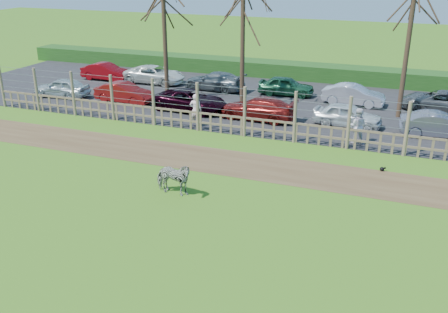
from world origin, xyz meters
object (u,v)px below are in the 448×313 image
(car_2, at_px, (190,100))
(tree_left, at_px, (164,7))
(tree_mid, at_px, (243,21))
(car_4, at_px, (347,115))
(visitor_a, at_px, (196,110))
(car_3, at_px, (258,109))
(car_0, at_px, (62,88))
(car_7, at_px, (106,72))
(car_10, at_px, (286,86))
(zebra, at_px, (173,178))
(visitor_b, at_px, (357,126))
(car_11, at_px, (353,95))
(tree_right, at_px, (411,20))
(car_1, at_px, (124,93))
(car_12, at_px, (439,101))
(car_5, at_px, (439,125))
(crow, at_px, (382,169))
(car_9, at_px, (214,81))
(car_8, at_px, (155,75))

(car_2, bearing_deg, tree_left, 61.61)
(tree_mid, distance_m, car_4, 8.10)
(tree_mid, relative_size, car_4, 1.94)
(visitor_a, distance_m, car_3, 3.53)
(car_0, distance_m, car_3, 12.96)
(car_0, xyz_separation_m, car_7, (-0.02, 5.04, 0.00))
(car_10, bearing_deg, zebra, 175.25)
(visitor_b, xyz_separation_m, car_11, (-1.00, 6.81, -0.26))
(tree_right, bearing_deg, car_1, -169.95)
(car_7, relative_size, car_12, 0.84)
(car_0, distance_m, car_11, 18.05)
(tree_left, height_order, car_5, tree_left)
(car_2, height_order, car_5, same)
(tree_right, xyz_separation_m, car_2, (-11.28, -2.98, -4.60))
(car_0, bearing_deg, tree_left, 98.30)
(car_4, distance_m, car_5, 4.42)
(car_7, bearing_deg, visitor_b, -110.19)
(visitor_a, bearing_deg, car_12, -159.17)
(tree_mid, relative_size, car_10, 1.94)
(car_10, bearing_deg, crow, -150.62)
(tree_mid, bearing_deg, car_3, -55.69)
(zebra, bearing_deg, car_7, 42.57)
(crow, bearing_deg, car_1, 160.98)
(car_3, height_order, car_5, same)
(visitor_a, bearing_deg, tree_mid, -110.50)
(car_10, bearing_deg, visitor_b, -148.29)
(car_3, bearing_deg, car_5, 95.02)
(visitor_b, distance_m, car_9, 12.41)
(car_3, distance_m, car_9, 6.96)
(visitor_a, bearing_deg, car_9, -86.48)
(car_3, distance_m, car_10, 5.56)
(car_3, xyz_separation_m, car_10, (0.18, 5.56, 0.00))
(tree_left, bearing_deg, visitor_a, -47.41)
(tree_mid, relative_size, car_1, 1.87)
(car_3, bearing_deg, visitor_a, -46.46)
(car_9, xyz_separation_m, car_11, (9.09, -0.41, 0.00))
(visitor_b, xyz_separation_m, car_9, (-10.09, 7.22, -0.26))
(car_10, bearing_deg, car_9, 90.86)
(tree_mid, distance_m, car_11, 7.89)
(car_1, relative_size, car_7, 1.00)
(crow, xyz_separation_m, car_9, (-11.52, 10.15, 0.54))
(car_7, bearing_deg, tree_mid, -101.54)
(tree_right, bearing_deg, tree_mid, -176.82)
(car_4, relative_size, car_8, 0.82)
(car_11, bearing_deg, tree_right, -116.62)
(car_0, relative_size, car_7, 0.97)
(zebra, bearing_deg, car_10, 1.04)
(car_2, bearing_deg, zebra, -153.68)
(car_11, bearing_deg, car_9, 91.73)
(visitor_b, bearing_deg, tree_mid, -36.54)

